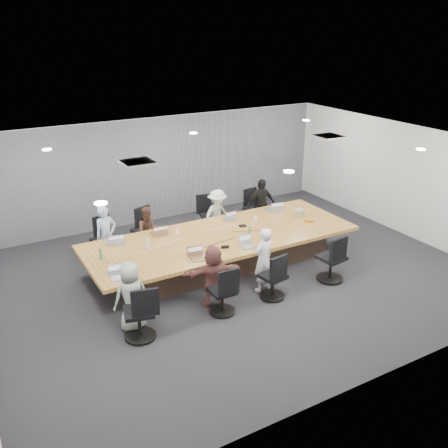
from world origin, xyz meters
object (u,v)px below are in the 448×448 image
chair_5 (222,294)px  bottle_green_left (101,254)px  chair_7 (331,261)px  laptop_1 (158,233)px  laptop_4 (120,278)px  person_0 (106,236)px  person_3 (261,205)px  chair_4 (139,316)px  laptop_5 (200,258)px  laptop_6 (249,247)px  person_4 (131,296)px  mug_brown (110,268)px  chair_1 (144,234)px  chair_0 (103,243)px  person_5 (213,276)px  laptop_0 (114,242)px  bottle_clear (148,243)px  chair_3 (253,212)px  laptop_3 (273,209)px  chair_6 (273,280)px  person_1 (149,231)px  canvas_bag (299,213)px  bottle_green_right (249,232)px  snack_packet (309,220)px  person_6 (263,260)px  person_2 (217,215)px  stapler (225,247)px  conference_table (222,250)px  laptop_2 (229,218)px

chair_5 → bottle_green_left: bearing=135.2°
chair_7 → laptop_1: bearing=131.1°
laptop_4 → person_0: bearing=89.1°
chair_7 → person_3: size_ratio=0.63×
chair_4 → laptop_5: (1.63, 0.90, 0.32)m
laptop_6 → person_4: bearing=-165.9°
chair_4 → person_4: person_4 is taller
mug_brown → chair_1: bearing=55.2°
chair_0 → person_5: person_5 is taller
chair_5 → bottle_green_left: bottle_green_left is taller
laptop_6 → chair_4: bearing=-159.2°
chair_4 → laptop_0: size_ratio=2.48×
bottle_clear → laptop_5: bearing=-54.3°
chair_3 → laptop_4: 5.16m
person_5 → laptop_3: bearing=-130.8°
chair_0 → chair_6: chair_6 is taller
person_3 → person_5: bearing=-134.6°
chair_0 → person_0: size_ratio=0.55×
chair_0 → laptop_1: 1.40m
person_1 → bottle_green_left: bearing=-128.8°
laptop_5 → laptop_6: same height
chair_6 → laptop_6: chair_6 is taller
laptop_6 → canvas_bag: size_ratio=1.05×
person_1 → laptop_4: (-1.40, -2.15, 0.16)m
chair_5 → person_3: (2.86, 3.05, 0.31)m
chair_4 → chair_7: size_ratio=0.99×
chair_5 → laptop_3: bearing=43.5°
person_5 → laptop_5: bearing=-77.7°
person_3 → bottle_green_left: bearing=-163.0°
bottle_green_right → snack_packet: bearing=2.6°
person_6 → bottle_green_right: person_6 is taller
person_4 → mug_brown: bearing=-90.2°
laptop_4 → person_4: bearing=-80.5°
laptop_6 → person_2: bearing=81.3°
person_6 → laptop_0: bearing=-53.6°
laptop_6 → stapler: (-0.46, 0.19, 0.02)m
person_0 → laptop_4: person_0 is taller
conference_table → bottle_green_right: bearing=-34.9°
person_2 → laptop_2: bearing=-104.9°
person_6 → laptop_6: person_6 is taller
bottle_green_left → snack_packet: size_ratio=1.21×
chair_0 → laptop_0: bearing=74.3°
chair_5 → chair_6: (1.14, 0.00, 0.00)m
person_2 → snack_packet: person_2 is taller
conference_table → person_3: 2.36m
laptop_3 → chair_7: bearing=91.9°
chair_5 → laptop_4: size_ratio=2.44×
person_2 → mug_brown: 3.73m
person_5 → bottle_green_right: size_ratio=5.30×
chair_1 → chair_7: chair_7 is taller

